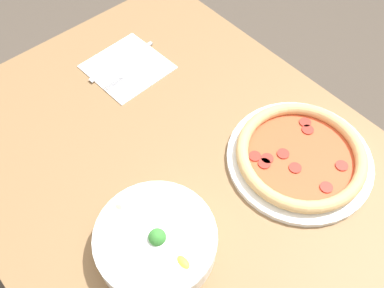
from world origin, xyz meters
The scene contains 7 objects.
ground_plane centered at (0.00, 0.00, 0.00)m, with size 8.00×8.00×0.00m, color #4C4238.
dining_table centered at (0.00, 0.00, 0.63)m, with size 1.06×0.80×0.75m.
pizza centered at (-0.16, -0.20, 0.77)m, with size 0.31×0.31×0.04m.
bowl centered at (-0.11, 0.15, 0.78)m, with size 0.23×0.23×0.07m.
napkin centered at (0.31, -0.09, 0.75)m, with size 0.19×0.19×0.00m.
fork centered at (0.28, -0.09, 0.76)m, with size 0.02×0.17×0.00m.
knife centered at (0.33, -0.09, 0.76)m, with size 0.02×0.20×0.01m.
Camera 1 is at (-0.38, 0.30, 1.52)m, focal length 40.00 mm.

